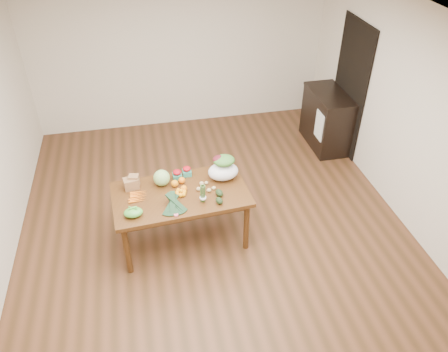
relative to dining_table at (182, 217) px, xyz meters
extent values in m
plane|color=brown|center=(0.42, 0.09, -0.38)|extent=(6.00, 6.00, 0.00)
cube|color=white|center=(0.42, 0.09, 2.33)|extent=(5.00, 6.00, 0.02)
cube|color=silver|center=(0.42, 3.09, 0.98)|extent=(5.00, 0.02, 2.70)
cube|color=silver|center=(2.92, 0.09, 0.98)|extent=(0.02, 6.00, 2.70)
cube|color=#502E12|center=(0.00, 0.00, 0.00)|extent=(1.65, 0.99, 0.75)
cube|color=black|center=(2.90, 1.69, 0.68)|extent=(0.02, 1.00, 2.10)
cube|color=black|center=(2.64, 1.80, 0.10)|extent=(0.52, 1.02, 0.94)
cube|color=white|center=(2.38, 1.49, 0.18)|extent=(0.02, 0.28, 0.45)
sphere|color=#9CB568|center=(-0.19, 0.21, 0.48)|extent=(0.20, 0.20, 0.20)
sphere|color=orange|center=(-0.05, 0.14, 0.42)|extent=(0.09, 0.09, 0.09)
sphere|color=orange|center=(0.04, 0.19, 0.42)|extent=(0.08, 0.08, 0.08)
sphere|color=#EB5B0E|center=(0.05, 0.03, 0.41)|extent=(0.08, 0.08, 0.08)
ellipsoid|color=green|center=(-0.56, -0.30, 0.42)|extent=(0.21, 0.16, 0.10)
ellipsoid|color=tan|center=(0.22, 0.00, 0.40)|extent=(0.06, 0.05, 0.05)
ellipsoid|color=#D6B57B|center=(0.34, -0.05, 0.40)|extent=(0.06, 0.05, 0.05)
ellipsoid|color=tan|center=(0.33, 0.10, 0.40)|extent=(0.05, 0.04, 0.04)
ellipsoid|color=#D6B87B|center=(0.27, 0.10, 0.40)|extent=(0.05, 0.05, 0.05)
ellipsoid|color=tan|center=(0.40, -0.01, 0.40)|extent=(0.05, 0.04, 0.04)
ellipsoid|color=black|center=(0.41, -0.28, 0.41)|extent=(0.10, 0.13, 0.07)
ellipsoid|color=black|center=(0.44, -0.14, 0.41)|extent=(0.11, 0.14, 0.08)
camera|label=1|loc=(-0.34, -4.08, 3.60)|focal=35.00mm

